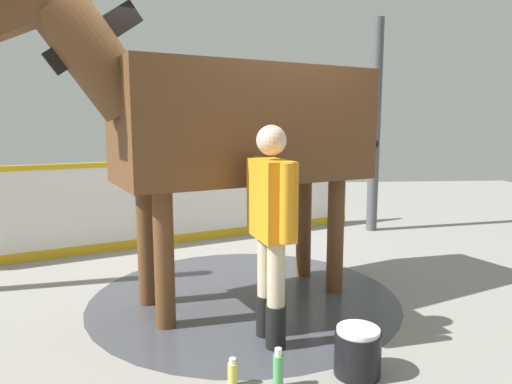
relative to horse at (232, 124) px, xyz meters
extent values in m
cube|color=gray|center=(-0.34, 0.02, -1.63)|extent=(16.00, 16.00, 0.02)
cylinder|color=#42444C|center=(-0.05, 0.11, -1.62)|extent=(2.88, 2.88, 0.00)
cube|color=white|center=(-2.08, -0.77, -1.08)|extent=(2.40, 5.47, 1.09)
cube|color=gold|center=(-2.08, -0.77, -0.51)|extent=(2.42, 5.48, 0.06)
cube|color=gold|center=(-2.08, -0.77, -1.56)|extent=(2.40, 5.47, 0.12)
cylinder|color=#4C4C51|center=(-2.63, 2.21, -0.05)|extent=(0.16, 0.16, 3.14)
cube|color=brown|center=(-0.05, 0.11, -0.01)|extent=(1.79, 2.44, 0.99)
cylinder|color=brown|center=(0.54, -0.56, -1.06)|extent=(0.16, 0.16, 1.12)
cylinder|color=brown|center=(0.04, -0.77, -1.06)|extent=(0.16, 0.16, 1.12)
cylinder|color=brown|center=(-0.13, 1.00, -1.06)|extent=(0.16, 0.16, 1.12)
cylinder|color=brown|center=(-0.63, 0.78, -1.06)|extent=(0.16, 0.16, 1.12)
cylinder|color=brown|center=(0.45, -1.04, 0.49)|extent=(0.75, 0.97, 0.96)
cube|color=black|center=(0.45, -1.04, 0.64)|extent=(0.35, 0.70, 0.59)
cube|color=brown|center=(0.63, -1.47, 0.85)|extent=(0.51, 0.71, 0.56)
cylinder|color=black|center=(-0.53, 1.23, -0.11)|extent=(0.39, 0.69, 0.35)
cylinder|color=black|center=(0.75, 0.23, -1.46)|extent=(0.15, 0.15, 0.32)
cylinder|color=#C6B793|center=(0.75, 0.23, -1.06)|extent=(0.13, 0.13, 0.48)
cylinder|color=black|center=(0.96, 0.28, -1.46)|extent=(0.15, 0.15, 0.32)
cylinder|color=#C6B793|center=(0.96, 0.28, -1.06)|extent=(0.13, 0.13, 0.48)
cube|color=orange|center=(0.86, 0.26, -0.54)|extent=(0.51, 0.33, 0.57)
cylinder|color=orange|center=(0.58, 0.19, -0.52)|extent=(0.09, 0.09, 0.54)
cylinder|color=orange|center=(1.13, 0.33, -0.52)|extent=(0.09, 0.09, 0.54)
sphere|color=beige|center=(0.86, 0.26, -0.12)|extent=(0.22, 0.22, 0.22)
cylinder|color=black|center=(1.37, 0.77, -1.48)|extent=(0.30, 0.30, 0.29)
cylinder|color=white|center=(1.37, 0.77, -1.32)|extent=(0.28, 0.28, 0.03)
cylinder|color=#D8CC4C|center=(1.43, -0.05, -1.55)|extent=(0.06, 0.06, 0.15)
cylinder|color=white|center=(1.43, -0.05, -1.46)|extent=(0.04, 0.04, 0.03)
cylinder|color=#4CA559|center=(1.48, 0.23, -1.52)|extent=(0.06, 0.06, 0.21)
cylinder|color=white|center=(1.48, 0.23, -1.39)|extent=(0.04, 0.04, 0.05)
camera|label=1|loc=(4.09, -0.12, 0.00)|focal=32.15mm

